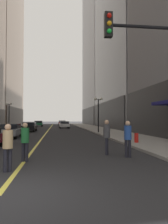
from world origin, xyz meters
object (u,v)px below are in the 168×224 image
fire_hydrant_right (136,139)px  pedestrian_with_orange_bag (107,134)px  car_red (62,123)px  pedestrian_in_tan_trench (8,144)px  car_grey (10,130)px  street_lamp_right_mid (98,107)px  car_green (38,123)px  car_white (64,124)px  traffic_light_near_right (165,67)px  car_black (29,126)px  pedestrian_in_blue_hoodie (128,136)px  pedestrian_in_green_parka (25,139)px  street_lamp_left_far (9,110)px

fire_hydrant_right → pedestrian_with_orange_bag: bearing=-127.7°
car_red → pedestrian_in_tan_trench: pedestrian_in_tan_trench is taller
car_grey → street_lamp_right_mid: bearing=27.8°
car_green → car_red: size_ratio=1.03×
car_grey → pedestrian_with_orange_bag: bearing=-56.6°
car_white → car_green: same height
car_grey → car_white: same height
fire_hydrant_right → traffic_light_near_right: bearing=-102.2°
car_grey → street_lamp_right_mid: size_ratio=1.03×
car_black → traffic_light_near_right: size_ratio=0.85×
pedestrian_in_blue_hoodie → pedestrian_in_green_parka: pedestrian_in_blue_hoodie is taller
car_black → car_red: size_ratio=1.07×
car_white → street_lamp_right_mid: size_ratio=0.95×
car_green → street_lamp_right_mid: bearing=-69.8°
car_red → car_grey: bearing=-98.8°
car_white → fire_hydrant_right: (4.18, -26.96, -0.32)m
traffic_light_near_right → pedestrian_in_blue_hoodie: bearing=105.9°
car_black → car_green: size_ratio=1.04×
car_grey → street_lamp_left_far: bearing=102.4°
pedestrian_with_orange_bag → street_lamp_right_mid: street_lamp_right_mid is taller
car_grey → car_black: 10.56m
street_lamp_left_far → fire_hydrant_right: 25.78m
pedestrian_in_tan_trench → street_lamp_right_mid: (6.70, 18.54, 2.31)m
car_green → traffic_light_near_right: 44.89m
traffic_light_near_right → car_red: bearing=93.0°
car_green → traffic_light_near_right: (8.28, -44.01, 3.02)m
car_black → street_lamp_right_mid: bearing=-31.8°
car_grey → car_red: 37.63m
car_white → car_green: 11.41m
pedestrian_in_blue_hoodie → pedestrian_in_tan_trench: 5.44m
street_lamp_left_far → pedestrian_with_orange_bag: bearing=-68.3°
car_black → street_lamp_right_mid: 10.84m
car_grey → car_white: (5.76, 20.38, -0.00)m
car_grey → traffic_light_near_right: bearing=-58.6°
pedestrian_with_orange_bag → traffic_light_near_right: 4.48m
car_red → fire_hydrant_right: size_ratio=5.61×
car_grey → pedestrian_in_blue_hoodie: size_ratio=2.68×
car_grey → fire_hydrant_right: (9.94, -6.58, -0.32)m
street_lamp_left_far → car_red: bearing=67.4°
street_lamp_right_mid → traffic_light_near_right: bearing=-93.2°
traffic_light_near_right → pedestrian_with_orange_bag: bearing=114.7°
pedestrian_in_tan_trench → street_lamp_right_mid: street_lamp_right_mid is taller
car_grey → street_lamp_left_far: street_lamp_left_far is taller
pedestrian_with_orange_bag → traffic_light_near_right: traffic_light_near_right is taller
pedestrian_with_orange_bag → pedestrian_in_tan_trench: bearing=-143.7°
car_green → street_lamp_left_far: (-3.47, -14.96, 2.54)m
pedestrian_in_blue_hoodie → street_lamp_right_mid: 16.61m
pedestrian_in_blue_hoodie → street_lamp_right_mid: bearing=84.0°
car_black → pedestrian_in_blue_hoodie: pedestrian_in_blue_hoodie is taller
traffic_light_near_right → fire_hydrant_right: traffic_light_near_right is taller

